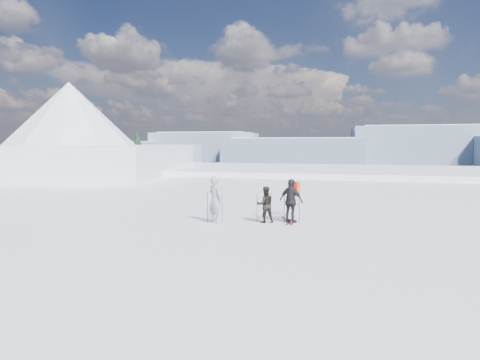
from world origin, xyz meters
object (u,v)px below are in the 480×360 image
(skier_dark, at_px, (265,205))
(skier_pack, at_px, (291,201))
(skier_grey, at_px, (215,199))
(skis_loose, at_px, (289,221))

(skier_dark, bearing_deg, skier_pack, 166.83)
(skier_pack, bearing_deg, skier_dark, 35.42)
(skier_grey, distance_m, skier_dark, 2.07)
(skier_pack, bearing_deg, skis_loose, -41.81)
(skier_grey, height_order, skier_pack, skier_grey)
(skier_dark, height_order, skis_loose, skier_dark)
(skier_grey, relative_size, skis_loose, 1.14)
(skier_dark, relative_size, skis_loose, 0.88)
(skier_dark, relative_size, skier_pack, 0.83)
(skier_pack, distance_m, skis_loose, 0.96)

